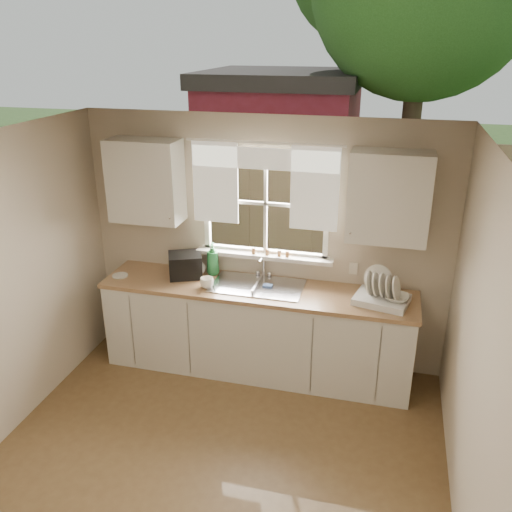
% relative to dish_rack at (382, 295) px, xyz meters
% --- Properties ---
extents(ground, '(4.00, 4.00, 0.00)m').
position_rel_dish_rack_xyz_m(ground, '(-1.17, -1.66, -0.98)').
color(ground, brown).
rests_on(ground, ground).
extents(room_walls, '(3.62, 4.02, 2.50)m').
position_rel_dish_rack_xyz_m(room_walls, '(-1.17, -1.73, 0.25)').
color(room_walls, beige).
rests_on(room_walls, ground).
extents(ceiling, '(3.60, 4.00, 0.02)m').
position_rel_dish_rack_xyz_m(ceiling, '(-1.17, -1.66, 1.52)').
color(ceiling, silver).
rests_on(ceiling, room_walls).
extents(window, '(1.38, 0.16, 1.06)m').
position_rel_dish_rack_xyz_m(window, '(-1.17, 0.34, 0.50)').
color(window, white).
rests_on(window, room_walls).
extents(curtains, '(1.50, 0.03, 0.81)m').
position_rel_dish_rack_xyz_m(curtains, '(-1.17, 0.29, 0.95)').
color(curtains, white).
rests_on(curtains, room_walls).
extents(base_cabinets, '(3.00, 0.62, 0.87)m').
position_rel_dish_rack_xyz_m(base_cabinets, '(-1.17, 0.02, -0.55)').
color(base_cabinets, silver).
rests_on(base_cabinets, ground).
extents(countertop, '(3.04, 0.65, 0.04)m').
position_rel_dish_rack_xyz_m(countertop, '(-1.17, 0.02, -0.09)').
color(countertop, '#9D764E').
rests_on(countertop, base_cabinets).
extents(upper_cabinet_left, '(0.70, 0.33, 0.80)m').
position_rel_dish_rack_xyz_m(upper_cabinet_left, '(-2.32, 0.16, 0.87)').
color(upper_cabinet_left, silver).
rests_on(upper_cabinet_left, room_walls).
extents(upper_cabinet_right, '(0.70, 0.33, 0.80)m').
position_rel_dish_rack_xyz_m(upper_cabinet_right, '(-0.02, 0.16, 0.87)').
color(upper_cabinet_right, silver).
rests_on(upper_cabinet_right, room_walls).
extents(wall_outlet, '(0.08, 0.01, 0.12)m').
position_rel_dish_rack_xyz_m(wall_outlet, '(-0.29, 0.32, 0.10)').
color(wall_outlet, beige).
rests_on(wall_outlet, room_walls).
extents(sill_jars, '(0.38, 0.04, 0.06)m').
position_rel_dish_rack_xyz_m(sill_jars, '(-1.08, 0.28, 0.20)').
color(sill_jars, brown).
rests_on(sill_jars, window).
extents(backyard, '(20.00, 10.00, 6.13)m').
position_rel_dish_rack_xyz_m(backyard, '(-0.59, 6.76, 2.48)').
color(backyard, '#335421').
rests_on(backyard, ground).
extents(sink, '(0.88, 0.52, 0.40)m').
position_rel_dish_rack_xyz_m(sink, '(-1.17, 0.05, -0.15)').
color(sink, '#B7B7BC').
rests_on(sink, countertop).
extents(dish_rack, '(0.53, 0.45, 0.31)m').
position_rel_dish_rack_xyz_m(dish_rack, '(0.00, 0.00, 0.00)').
color(dish_rack, silver).
rests_on(dish_rack, countertop).
extents(bowl, '(0.23, 0.23, 0.05)m').
position_rel_dish_rack_xyz_m(bowl, '(0.13, -0.05, 0.01)').
color(bowl, silver).
rests_on(bowl, dish_rack).
extents(soap_bottle_a, '(0.15, 0.15, 0.33)m').
position_rel_dish_rack_xyz_m(soap_bottle_a, '(-1.68, 0.22, 0.09)').
color(soap_bottle_a, '#2A8240').
rests_on(soap_bottle_a, countertop).
extents(soap_bottle_b, '(0.12, 0.12, 0.21)m').
position_rel_dish_rack_xyz_m(soap_bottle_b, '(-1.91, 0.19, 0.03)').
color(soap_bottle_b, blue).
rests_on(soap_bottle_b, countertop).
extents(soap_bottle_c, '(0.16, 0.16, 0.18)m').
position_rel_dish_rack_xyz_m(soap_bottle_c, '(-1.82, 0.20, 0.01)').
color(soap_bottle_c, beige).
rests_on(soap_bottle_c, countertop).
extents(saucer, '(0.16, 0.16, 0.01)m').
position_rel_dish_rack_xyz_m(saucer, '(-2.57, -0.06, -0.07)').
color(saucer, beige).
rests_on(saucer, countertop).
extents(cup, '(0.14, 0.14, 0.10)m').
position_rel_dish_rack_xyz_m(cup, '(-1.63, -0.10, -0.02)').
color(cup, white).
rests_on(cup, countertop).
extents(black_appliance, '(0.41, 0.39, 0.24)m').
position_rel_dish_rack_xyz_m(black_appliance, '(-1.93, 0.11, 0.04)').
color(black_appliance, black).
rests_on(black_appliance, countertop).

